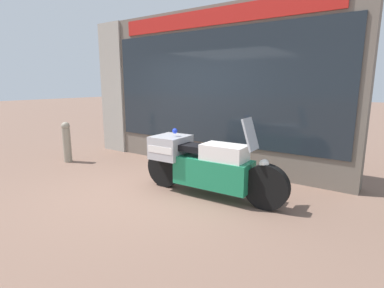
{
  "coord_description": "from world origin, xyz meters",
  "views": [
    {
      "loc": [
        3.59,
        -3.51,
        1.79
      ],
      "look_at": [
        0.47,
        0.89,
        0.69
      ],
      "focal_mm": 28.0,
      "sensor_mm": 36.0,
      "label": 1
    }
  ],
  "objects": [
    {
      "name": "street_bollard",
      "position": [
        -2.66,
        0.33,
        0.48
      ],
      "size": [
        0.19,
        0.19,
        0.93
      ],
      "color": "gray",
      "rests_on": "ground"
    },
    {
      "name": "paramedic_motorcycle",
      "position": [
        1.04,
        0.39,
        0.53
      ],
      "size": [
        2.51,
        0.63,
        1.31
      ],
      "rotation": [
        0.0,
        0.0,
        0.04
      ],
      "color": "black",
      "rests_on": "ground"
    },
    {
      "name": "ground_plane",
      "position": [
        0.0,
        0.0,
        0.0
      ],
      "size": [
        60.0,
        60.0,
        0.0
      ],
      "primitive_type": "plane",
      "color": "#7A5B4C"
    },
    {
      "name": "window_display",
      "position": [
        0.32,
        2.03,
        0.46
      ],
      "size": [
        5.04,
        0.3,
        1.93
      ],
      "color": "slate",
      "rests_on": "ground"
    },
    {
      "name": "shop_building",
      "position": [
        -0.38,
        2.0,
        1.65
      ],
      "size": [
        6.27,
        0.55,
        3.29
      ],
      "color": "#6B6056",
      "rests_on": "ground"
    }
  ]
}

